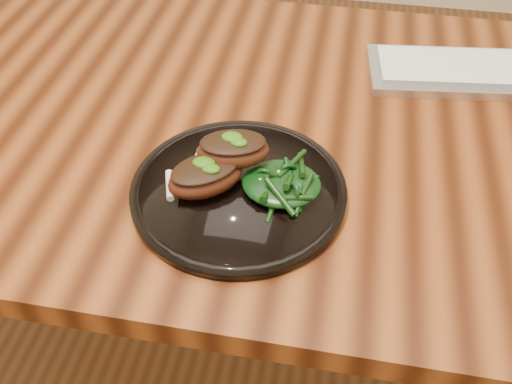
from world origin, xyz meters
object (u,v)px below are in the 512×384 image
at_px(plate, 239,190).
at_px(keyboard, 509,72).
at_px(greens_heap, 282,180).
at_px(desk, 269,157).
at_px(lamb_chop_front, 205,175).

distance_m(plate, keyboard, 0.55).
height_order(greens_heap, keyboard, greens_heap).
relative_size(plate, greens_heap, 2.75).
relative_size(desk, lamb_chop_front, 12.94).
bearing_deg(keyboard, lamb_chop_front, -139.58).
relative_size(plate, keyboard, 0.60).
distance_m(desk, lamb_chop_front, 0.24).
height_order(lamb_chop_front, greens_heap, lamb_chop_front).
distance_m(desk, plate, 0.20).
bearing_deg(greens_heap, keyboard, 46.50).
bearing_deg(keyboard, plate, -137.53).
bearing_deg(lamb_chop_front, desk, 73.85).
bearing_deg(desk, keyboard, 25.65).
xyz_separation_m(desk, lamb_chop_front, (-0.06, -0.19, 0.12)).
xyz_separation_m(desk, keyboard, (0.39, 0.19, 0.09)).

